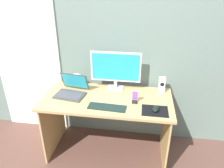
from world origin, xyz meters
TOP-DOWN VIEW (x-y plane):
  - ground_plane at (0.00, 0.00)m, footprint 8.00×8.00m
  - wall_back at (0.00, 0.40)m, footprint 6.00×0.04m
  - door_left at (-1.05, 0.37)m, footprint 0.82×0.02m
  - desk at (0.00, 0.00)m, footprint 1.36×0.65m
  - monitor at (0.06, 0.23)m, footprint 0.55×0.14m
  - speaker_right at (0.57, 0.23)m, footprint 0.07×0.07m
  - laptop at (-0.40, 0.03)m, footprint 0.35×0.32m
  - fishbowl at (-0.40, 0.22)m, footprint 0.16×0.16m
  - keyboard_external at (0.03, -0.18)m, footprint 0.38×0.14m
  - mousepad at (0.49, -0.17)m, footprint 0.25×0.20m
  - mouse at (0.50, -0.17)m, footprint 0.07×0.11m
  - phone_in_dock at (0.29, -0.04)m, footprint 0.06×0.05m

SIDE VIEW (x-z plane):
  - ground_plane at x=0.00m, z-range 0.00..0.00m
  - desk at x=0.00m, z-range 0.21..0.94m
  - mousepad at x=0.49m, z-range 0.73..0.73m
  - keyboard_external at x=0.03m, z-range 0.73..0.74m
  - mouse at x=0.50m, z-range 0.73..0.77m
  - laptop at x=-0.40m, z-range 0.67..0.88m
  - phone_in_dock at x=0.29m, z-range 0.71..0.84m
  - fishbowl at x=-0.40m, z-range 0.72..0.88m
  - speaker_right at x=0.57m, z-range 0.73..0.89m
  - monitor at x=0.06m, z-range 0.75..1.18m
  - door_left at x=-1.05m, z-range 0.00..2.02m
  - wall_back at x=0.00m, z-range 0.00..2.50m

